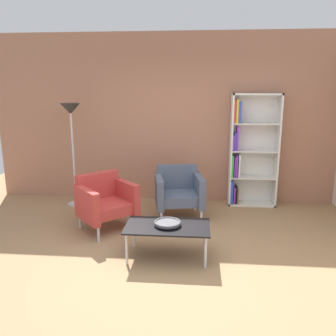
{
  "coord_description": "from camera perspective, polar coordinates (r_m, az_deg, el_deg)",
  "views": [
    {
      "loc": [
        0.43,
        -3.6,
        2.0
      ],
      "look_at": [
        0.03,
        0.84,
        0.95
      ],
      "focal_mm": 36.91,
      "sensor_mm": 36.0,
      "label": 1
    }
  ],
  "objects": [
    {
      "name": "armchair_corner_red",
      "position": [
        5.42,
        1.77,
        -3.78
      ],
      "size": [
        0.82,
        0.77,
        0.78
      ],
      "rotation": [
        0.0,
        0.0,
        0.18
      ],
      "color": "#4C566B",
      "rests_on": "ground_plane"
    },
    {
      "name": "floor_lamp_torchiere",
      "position": [
        5.97,
        -15.7,
        7.47
      ],
      "size": [
        0.32,
        0.32,
        1.74
      ],
      "color": "silver",
      "rests_on": "ground_plane"
    },
    {
      "name": "brick_back_panel",
      "position": [
        6.1,
        1.03,
        8.08
      ],
      "size": [
        6.4,
        0.12,
        2.9
      ],
      "primitive_type": "cube",
      "color": "#A87056",
      "rests_on": "ground_plane"
    },
    {
      "name": "armchair_by_bookshelf",
      "position": [
        5.04,
        -10.36,
        -5.31
      ],
      "size": [
        0.95,
        0.95,
        0.78
      ],
      "rotation": [
        0.0,
        0.0,
        0.75
      ],
      "color": "#B73833",
      "rests_on": "ground_plane"
    },
    {
      "name": "coffee_table_low",
      "position": [
        4.16,
        -0.08,
        -9.87
      ],
      "size": [
        1.0,
        0.56,
        0.4
      ],
      "color": "black",
      "rests_on": "ground_plane"
    },
    {
      "name": "decorative_bowl",
      "position": [
        4.13,
        -0.08,
        -9.03
      ],
      "size": [
        0.32,
        0.32,
        0.05
      ],
      "color": "#4C4C51",
      "rests_on": "coffee_table_low"
    },
    {
      "name": "bookshelf_tall",
      "position": [
        6.01,
        13.21,
        2.68
      ],
      "size": [
        0.8,
        0.3,
        1.9
      ],
      "color": "silver",
      "rests_on": "ground_plane"
    },
    {
      "name": "ground_plane",
      "position": [
        4.15,
        -1.54,
        -15.62
      ],
      "size": [
        8.32,
        8.32,
        0.0
      ],
      "primitive_type": "plane",
      "color": "#9E7751"
    }
  ]
}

